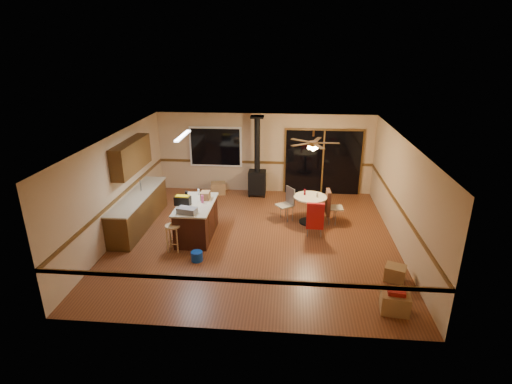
# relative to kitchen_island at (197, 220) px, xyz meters

# --- Properties ---
(floor) EXTENTS (7.00, 7.00, 0.00)m
(floor) POSITION_rel_kitchen_island_xyz_m (1.50, 0.00, -0.45)
(floor) COLOR brown
(floor) RESTS_ON ground
(ceiling) EXTENTS (7.00, 7.00, 0.00)m
(ceiling) POSITION_rel_kitchen_island_xyz_m (1.50, 0.00, 2.15)
(ceiling) COLOR silver
(ceiling) RESTS_ON ground
(wall_back) EXTENTS (7.00, 0.00, 7.00)m
(wall_back) POSITION_rel_kitchen_island_xyz_m (1.50, 3.50, 0.85)
(wall_back) COLOR tan
(wall_back) RESTS_ON ground
(wall_front) EXTENTS (7.00, 0.00, 7.00)m
(wall_front) POSITION_rel_kitchen_island_xyz_m (1.50, -3.50, 0.85)
(wall_front) COLOR tan
(wall_front) RESTS_ON ground
(wall_left) EXTENTS (0.00, 7.00, 7.00)m
(wall_left) POSITION_rel_kitchen_island_xyz_m (-2.00, 0.00, 0.85)
(wall_left) COLOR tan
(wall_left) RESTS_ON ground
(wall_right) EXTENTS (0.00, 7.00, 7.00)m
(wall_right) POSITION_rel_kitchen_island_xyz_m (5.00, 0.00, 0.85)
(wall_right) COLOR tan
(wall_right) RESTS_ON ground
(chair_rail) EXTENTS (7.00, 7.00, 0.08)m
(chair_rail) POSITION_rel_kitchen_island_xyz_m (1.50, 0.00, 0.55)
(chair_rail) COLOR #573815
(chair_rail) RESTS_ON ground
(window) EXTENTS (1.72, 0.10, 1.32)m
(window) POSITION_rel_kitchen_island_xyz_m (-0.10, 3.45, 1.05)
(window) COLOR black
(window) RESTS_ON ground
(sliding_door) EXTENTS (2.52, 0.10, 2.10)m
(sliding_door) POSITION_rel_kitchen_island_xyz_m (3.40, 3.45, 0.60)
(sliding_door) COLOR black
(sliding_door) RESTS_ON ground
(lower_cabinets) EXTENTS (0.60, 3.00, 0.86)m
(lower_cabinets) POSITION_rel_kitchen_island_xyz_m (-1.70, 0.50, -0.02)
(lower_cabinets) COLOR #4F3214
(lower_cabinets) RESTS_ON ground
(countertop) EXTENTS (0.64, 3.04, 0.04)m
(countertop) POSITION_rel_kitchen_island_xyz_m (-1.70, 0.50, 0.43)
(countertop) COLOR #C3B898
(countertop) RESTS_ON lower_cabinets
(upper_cabinets) EXTENTS (0.35, 2.00, 0.80)m
(upper_cabinets) POSITION_rel_kitchen_island_xyz_m (-1.83, 0.70, 1.45)
(upper_cabinets) COLOR #4F3214
(upper_cabinets) RESTS_ON ground
(kitchen_island) EXTENTS (0.88, 1.68, 0.90)m
(kitchen_island) POSITION_rel_kitchen_island_xyz_m (0.00, 0.00, 0.00)
(kitchen_island) COLOR black
(kitchen_island) RESTS_ON ground
(wood_stove) EXTENTS (0.55, 0.50, 2.52)m
(wood_stove) POSITION_rel_kitchen_island_xyz_m (1.30, 3.05, 0.28)
(wood_stove) COLOR black
(wood_stove) RESTS_ON ground
(ceiling_fan) EXTENTS (0.24, 0.24, 0.55)m
(ceiling_fan) POSITION_rel_kitchen_island_xyz_m (2.92, 1.07, 1.76)
(ceiling_fan) COLOR brown
(ceiling_fan) RESTS_ON ceiling
(fluorescent_strip) EXTENTS (0.10, 1.20, 0.04)m
(fluorescent_strip) POSITION_rel_kitchen_island_xyz_m (-0.30, 0.30, 2.11)
(fluorescent_strip) COLOR white
(fluorescent_strip) RESTS_ON ceiling
(toolbox_grey) EXTENTS (0.50, 0.35, 0.14)m
(toolbox_grey) POSITION_rel_kitchen_island_xyz_m (-0.06, -0.61, 0.52)
(toolbox_grey) COLOR slate
(toolbox_grey) RESTS_ON kitchen_island
(toolbox_black) EXTENTS (0.41, 0.23, 0.22)m
(toolbox_black) POSITION_rel_kitchen_island_xyz_m (-0.30, -0.10, 0.56)
(toolbox_black) COLOR black
(toolbox_black) RESTS_ON kitchen_island
(toolbox_yellow_lid) EXTENTS (0.35, 0.20, 0.03)m
(toolbox_yellow_lid) POSITION_rel_kitchen_island_xyz_m (-0.30, -0.10, 0.68)
(toolbox_yellow_lid) COLOR gold
(toolbox_yellow_lid) RESTS_ON toolbox_black
(box_on_island) EXTENTS (0.22, 0.30, 0.20)m
(box_on_island) POSITION_rel_kitchen_island_xyz_m (0.19, 0.33, 0.55)
(box_on_island) COLOR olive
(box_on_island) RESTS_ON kitchen_island
(bottle_dark) EXTENTS (0.08, 0.08, 0.26)m
(bottle_dark) POSITION_rel_kitchen_island_xyz_m (-0.26, 0.17, 0.58)
(bottle_dark) COLOR black
(bottle_dark) RESTS_ON kitchen_island
(bottle_pink) EXTENTS (0.07, 0.07, 0.20)m
(bottle_pink) POSITION_rel_kitchen_island_xyz_m (0.16, 0.08, 0.55)
(bottle_pink) COLOR #D84C8C
(bottle_pink) RESTS_ON kitchen_island
(bottle_white) EXTENTS (0.07, 0.07, 0.17)m
(bottle_white) POSITION_rel_kitchen_island_xyz_m (-0.06, 0.60, 0.53)
(bottle_white) COLOR white
(bottle_white) RESTS_ON kitchen_island
(bar_stool) EXTENTS (0.39, 0.39, 0.66)m
(bar_stool) POSITION_rel_kitchen_island_xyz_m (-0.38, -0.80, -0.12)
(bar_stool) COLOR tan
(bar_stool) RESTS_ON floor
(blue_bucket) EXTENTS (0.35, 0.35, 0.22)m
(blue_bucket) POSITION_rel_kitchen_island_xyz_m (0.27, -1.23, -0.34)
(blue_bucket) COLOR #0B38A5
(blue_bucket) RESTS_ON floor
(dining_table) EXTENTS (0.90, 0.90, 0.78)m
(dining_table) POSITION_rel_kitchen_island_xyz_m (2.92, 1.07, 0.08)
(dining_table) COLOR black
(dining_table) RESTS_ON ground
(glass_red) EXTENTS (0.08, 0.08, 0.16)m
(glass_red) POSITION_rel_kitchen_island_xyz_m (2.77, 1.17, 0.41)
(glass_red) COLOR #590C14
(glass_red) RESTS_ON dining_table
(glass_cream) EXTENTS (0.07, 0.07, 0.13)m
(glass_cream) POSITION_rel_kitchen_island_xyz_m (3.10, 1.02, 0.39)
(glass_cream) COLOR beige
(glass_cream) RESTS_ON dining_table
(chair_left) EXTENTS (0.56, 0.56, 0.51)m
(chair_left) POSITION_rel_kitchen_island_xyz_m (2.30, 1.23, 0.14)
(chair_left) COLOR tan
(chair_left) RESTS_ON ground
(chair_near) EXTENTS (0.44, 0.47, 0.70)m
(chair_near) POSITION_rel_kitchen_island_xyz_m (3.01, 0.19, 0.14)
(chair_near) COLOR tan
(chair_near) RESTS_ON ground
(chair_right) EXTENTS (0.47, 0.44, 0.70)m
(chair_right) POSITION_rel_kitchen_island_xyz_m (3.43, 1.12, 0.14)
(chair_right) COLOR tan
(chair_right) RESTS_ON ground
(box_under_window) EXTENTS (0.54, 0.47, 0.38)m
(box_under_window) POSITION_rel_kitchen_island_xyz_m (0.00, 3.10, -0.26)
(box_under_window) COLOR olive
(box_under_window) RESTS_ON floor
(box_corner_a) EXTENTS (0.56, 0.49, 0.39)m
(box_corner_a) POSITION_rel_kitchen_island_xyz_m (4.34, -2.72, -0.26)
(box_corner_a) COLOR olive
(box_corner_a) RESTS_ON floor
(box_corner_b) EXTENTS (0.51, 0.48, 0.33)m
(box_corner_b) POSITION_rel_kitchen_island_xyz_m (4.60, -1.67, -0.29)
(box_corner_b) COLOR olive
(box_corner_b) RESTS_ON floor
(box_small_red) EXTENTS (0.34, 0.29, 0.08)m
(box_small_red) POSITION_rel_kitchen_island_xyz_m (4.34, -2.72, -0.02)
(box_small_red) COLOR maroon
(box_small_red) RESTS_ON box_corner_a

